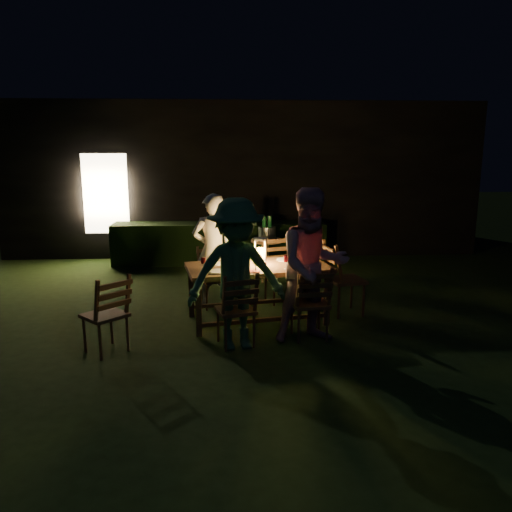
{
  "coord_description": "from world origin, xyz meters",
  "views": [
    {
      "loc": [
        -0.35,
        -6.11,
        2.23
      ],
      "look_at": [
        0.04,
        0.43,
        0.83
      ],
      "focal_mm": 35.0,
      "sensor_mm": 36.0,
      "label": 1
    }
  ],
  "objects": [
    {
      "name": "person_opp_right",
      "position": [
        0.63,
        -0.54,
        0.9
      ],
      "size": [
        0.99,
        0.84,
        1.81
      ],
      "primitive_type": "imported",
      "rotation": [
        0.0,
        0.0,
        0.19
      ],
      "color": "#B67D8D",
      "rests_on": "ground"
    },
    {
      "name": "side_table",
      "position": [
        0.33,
        2.24,
        0.64
      ],
      "size": [
        0.54,
        0.54,
        0.73
      ],
      "color": "#8F6B47",
      "rests_on": "ground"
    },
    {
      "name": "wineglass_e",
      "position": [
        -0.0,
        -0.13,
        0.84
      ],
      "size": [
        0.06,
        0.06,
        0.18
      ],
      "primitive_type": null,
      "color": "silver",
      "rests_on": "dining_table"
    },
    {
      "name": "phone",
      "position": [
        -0.51,
        -0.23,
        0.76
      ],
      "size": [
        0.14,
        0.07,
        0.01
      ],
      "primitive_type": "cube",
      "color": "black",
      "rests_on": "dining_table"
    },
    {
      "name": "plate_far_right",
      "position": [
        0.44,
        0.48,
        0.76
      ],
      "size": [
        0.25,
        0.25,
        0.01
      ],
      "primitive_type": "cylinder",
      "color": "white",
      "rests_on": "dining_table"
    },
    {
      "name": "wineglass_d",
      "position": [
        0.62,
        0.47,
        0.84
      ],
      "size": [
        0.06,
        0.06,
        0.18
      ],
      "primitive_type": null,
      "color": "#59070F",
      "rests_on": "dining_table"
    },
    {
      "name": "plate_near_left",
      "position": [
        -0.46,
        -0.13,
        0.76
      ],
      "size": [
        0.25,
        0.25,
        0.01
      ],
      "primitive_type": "cylinder",
      "color": "white",
      "rests_on": "dining_table"
    },
    {
      "name": "chair_end",
      "position": [
        1.25,
        0.41,
        0.32
      ],
      "size": [
        0.58,
        0.56,
        1.05
      ],
      "rotation": [
        0.0,
        0.0,
        -1.38
      ],
      "color": "#52341B",
      "rests_on": "ground"
    },
    {
      "name": "ice_bucket",
      "position": [
        0.33,
        2.24,
        0.84
      ],
      "size": [
        0.3,
        0.3,
        0.22
      ],
      "primitive_type": "cylinder",
      "color": "#A5A8AD",
      "rests_on": "side_table"
    },
    {
      "name": "person_opp_left",
      "position": [
        -0.25,
        -0.71,
        0.86
      ],
      "size": [
        1.21,
        0.83,
        1.72
      ],
      "primitive_type": "imported",
      "rotation": [
        0.0,
        0.0,
        0.19
      ],
      "color": "#31623D",
      "rests_on": "ground"
    },
    {
      "name": "wineglass_b",
      "position": [
        -0.64,
        -0.07,
        0.84
      ],
      "size": [
        0.06,
        0.06,
        0.18
      ],
      "primitive_type": null,
      "color": "#59070F",
      "rests_on": "dining_table"
    },
    {
      "name": "chair_far_right",
      "position": [
        0.44,
        1.04,
        0.3
      ],
      "size": [
        0.56,
        0.58,
        0.99
      ],
      "rotation": [
        0.0,
        0.0,
        3.44
      ],
      "color": "#52341B",
      "rests_on": "ground"
    },
    {
      "name": "chair_near_left",
      "position": [
        -0.26,
        -0.66,
        0.28
      ],
      "size": [
        0.52,
        0.54,
        0.92
      ],
      "rotation": [
        0.0,
        0.0,
        0.28
      ],
      "color": "#52341B",
      "rests_on": "ground"
    },
    {
      "name": "wineglass_c",
      "position": [
        0.39,
        -0.04,
        0.84
      ],
      "size": [
        0.06,
        0.06,
        0.18
      ],
      "primitive_type": null,
      "color": "#59070F",
      "rests_on": "dining_table"
    },
    {
      "name": "wineglass_a",
      "position": [
        -0.3,
        0.4,
        0.84
      ],
      "size": [
        0.06,
        0.06,
        0.18
      ],
      "primitive_type": null,
      "color": "#59070F",
      "rests_on": "dining_table"
    },
    {
      "name": "plate_far_left",
      "position": [
        -0.54,
        0.3,
        0.76
      ],
      "size": [
        0.25,
        0.25,
        0.01
      ],
      "primitive_type": "cylinder",
      "color": "white",
      "rests_on": "dining_table"
    },
    {
      "name": "lantern",
      "position": [
        0.08,
        0.24,
        0.91
      ],
      "size": [
        0.16,
        0.16,
        0.35
      ],
      "color": "white",
      "rests_on": "dining_table"
    },
    {
      "name": "chair_spare",
      "position": [
        -1.7,
        -0.77,
        0.28
      ],
      "size": [
        0.61,
        0.62,
        0.94
      ],
      "rotation": [
        0.0,
        0.0,
        0.78
      ],
      "color": "#52341B",
      "rests_on": "ground"
    },
    {
      "name": "bottle_table",
      "position": [
        -0.2,
        0.14,
        0.89
      ],
      "size": [
        0.07,
        0.07,
        0.28
      ],
      "primitive_type": "cylinder",
      "color": "#0F471E",
      "rests_on": "dining_table"
    },
    {
      "name": "plate_near_right",
      "position": [
        0.52,
        0.05,
        0.76
      ],
      "size": [
        0.25,
        0.25,
        0.01
      ],
      "primitive_type": "cylinder",
      "color": "white",
      "rests_on": "dining_table"
    },
    {
      "name": "napkin_left",
      "position": [
        -0.05,
        -0.16,
        0.76
      ],
      "size": [
        0.18,
        0.14,
        0.01
      ],
      "primitive_type": "cube",
      "color": "red",
      "rests_on": "dining_table"
    },
    {
      "name": "dining_table",
      "position": [
        0.04,
        0.18,
        0.68
      ],
      "size": [
        1.94,
        1.22,
        0.75
      ],
      "rotation": [
        0.0,
        0.0,
        0.19
      ],
      "color": "#52341B",
      "rests_on": "ground"
    },
    {
      "name": "bottle_bucket_b",
      "position": [
        0.38,
        2.28,
        0.89
      ],
      "size": [
        0.07,
        0.07,
        0.32
      ],
      "primitive_type": "cylinder",
      "color": "#0F471E",
      "rests_on": "side_table"
    },
    {
      "name": "chair_far_left",
      "position": [
        -0.54,
        0.85,
        0.27
      ],
      "size": [
        0.51,
        0.53,
        0.89
      ],
      "rotation": [
        0.0,
        0.0,
        3.46
      ],
      "color": "#52341B",
      "rests_on": "ground"
    },
    {
      "name": "chair_near_right",
      "position": [
        0.62,
        -0.49,
        0.29
      ],
      "size": [
        0.47,
        0.5,
        0.95
      ],
      "rotation": [
        0.0,
        0.0,
        0.12
      ],
      "color": "#52341B",
      "rests_on": "ground"
    },
    {
      "name": "bottle_bucket_a",
      "position": [
        0.28,
        2.2,
        0.89
      ],
      "size": [
        0.07,
        0.07,
        0.32
      ],
      "primitive_type": "cylinder",
      "color": "#0F471E",
      "rests_on": "side_table"
    },
    {
      "name": "napkin_right",
      "position": [
        0.64,
        -0.01,
        0.76
      ],
      "size": [
        0.18,
        0.14,
        0.01
      ],
      "primitive_type": "cube",
      "color": "red",
      "rests_on": "dining_table"
    },
    {
      "name": "person_house_side",
      "position": [
        -0.55,
        0.91,
        0.82
      ],
      "size": [
        0.66,
        0.49,
        1.63
      ],
      "primitive_type": "imported",
      "rotation": [
        0.0,
        0.0,
        3.33
      ],
      "color": "#F0E0CC",
      "rests_on": "ground"
    },
    {
      "name": "garden_envelope",
      "position": [
        -0.01,
        6.15,
        1.58
      ],
      "size": [
        40.0,
        40.0,
        3.2
      ],
      "color": "black",
      "rests_on": "ground"
    }
  ]
}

